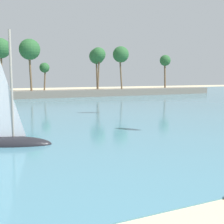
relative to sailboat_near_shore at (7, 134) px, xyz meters
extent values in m
cube|color=teal|center=(5.34, 37.00, -0.86)|extent=(220.00, 102.50, 0.06)
cube|color=slate|center=(5.34, 48.24, 0.01)|extent=(111.90, 6.00, 1.80)
cylinder|color=brown|center=(13.30, 48.36, 3.63)|extent=(0.68, 0.47, 5.45)
sphere|color=#285B2D|center=(13.30, 48.36, 6.34)|extent=(2.39, 2.39, 2.39)
cylinder|color=brown|center=(48.61, 49.18, 4.88)|extent=(0.51, 0.92, 7.96)
sphere|color=#285B2D|center=(48.61, 49.18, 8.86)|extent=(3.17, 3.17, 3.17)
cylinder|color=brown|center=(9.68, 46.73, 5.65)|extent=(0.78, 0.73, 9.49)
sphere|color=#285B2D|center=(9.68, 46.73, 10.39)|extent=(4.76, 4.76, 4.76)
cylinder|color=brown|center=(3.45, 46.80, 5.66)|extent=(0.68, 0.91, 9.51)
sphere|color=#285B2D|center=(3.45, 46.80, 10.41)|extent=(4.40, 4.40, 4.40)
cylinder|color=brown|center=(27.02, 47.70, 5.36)|extent=(0.88, 0.43, 8.90)
sphere|color=#285B2D|center=(27.02, 47.70, 9.80)|extent=(3.68, 3.68, 3.68)
cylinder|color=brown|center=(32.93, 46.73, 5.43)|extent=(0.89, 0.72, 9.06)
sphere|color=#285B2D|center=(32.93, 46.73, 9.95)|extent=(4.20, 4.20, 4.20)
cylinder|color=brown|center=(26.97, 48.77, 5.17)|extent=(0.62, 0.50, 8.52)
sphere|color=#285B2D|center=(26.97, 48.77, 9.42)|extent=(3.94, 3.94, 3.94)
ellipsoid|color=black|center=(0.13, -0.05, -0.83)|extent=(6.59, 4.12, 1.27)
cylinder|color=gray|center=(0.42, -0.17, 3.76)|extent=(0.19, 0.19, 7.92)
camera|label=1|loc=(-2.04, -23.23, 4.36)|focal=47.33mm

